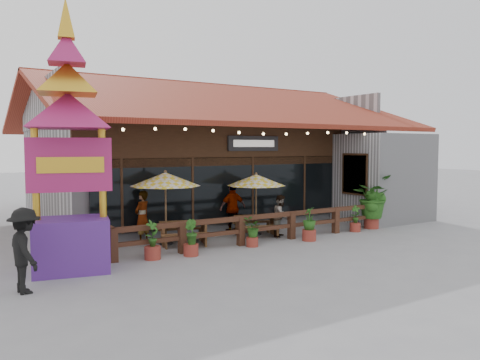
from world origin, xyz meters
TOP-DOWN VIEW (x-y plane):
  - ground at (0.00, 0.00)m, footprint 100.00×100.00m
  - restaurant_building at (0.26, 6.61)m, footprint 15.50×14.73m
  - patio_railing at (-2.25, -0.27)m, footprint 10.00×2.60m
  - umbrella_left at (-4.40, 0.90)m, footprint 2.82×2.82m
  - umbrella_right at (-1.07, 0.77)m, footprint 2.31×2.31m
  - picnic_table_left at (-3.94, 0.60)m, footprint 1.80×1.67m
  - picnic_table_right at (-1.17, 0.60)m, footprint 1.75×1.62m
  - thai_sign_tower at (-7.65, -0.85)m, footprint 3.13×3.13m
  - tropical_plant at (3.35, -0.49)m, footprint 1.90×1.82m
  - diner_a at (-4.95, 1.54)m, footprint 0.73×0.66m
  - diner_b at (-0.56, 0.01)m, footprint 0.88×0.85m
  - diner_c at (-1.53, 1.59)m, footprint 1.04×0.44m
  - pedestrian at (-8.86, -2.11)m, footprint 0.83×1.25m
  - planter_a at (-5.50, -0.74)m, footprint 0.46×0.44m
  - planter_b at (-4.43, -0.93)m, footprint 0.42×0.44m
  - planter_c at (-2.29, -0.82)m, footprint 0.66×0.61m
  - planter_d at (-0.20, -1.06)m, footprint 0.58×0.58m
  - planter_e at (2.32, -0.65)m, footprint 0.41×0.39m

SIDE VIEW (x-z plane):
  - ground at x=0.00m, z-range 0.00..0.00m
  - planter_e at x=2.32m, z-range -0.08..0.89m
  - planter_a at x=-5.50m, z-range -0.09..1.00m
  - planter_b at x=-4.43m, z-range -0.05..0.98m
  - picnic_table_right at x=-1.17m, z-range 0.12..0.82m
  - picnic_table_left at x=-3.94m, z-range 0.12..0.84m
  - planter_c at x=-2.29m, z-range 0.06..0.96m
  - planter_d at x=-0.20m, z-range -0.02..1.09m
  - patio_railing at x=-2.25m, z-range 0.15..1.07m
  - diner_b at x=-0.56m, z-range 0.00..1.43m
  - diner_a at x=-4.95m, z-range 0.00..1.68m
  - diner_c at x=-1.53m, z-range 0.00..1.77m
  - pedestrian at x=-8.86m, z-range 0.00..1.80m
  - tropical_plant at x=3.35m, z-range 0.15..2.17m
  - umbrella_right at x=-1.07m, z-range 0.81..3.00m
  - umbrella_left at x=-4.40m, z-range 0.87..3.22m
  - restaurant_building at x=0.26m, z-range -0.84..5.25m
  - thai_sign_tower at x=-7.65m, z-range 0.20..7.33m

